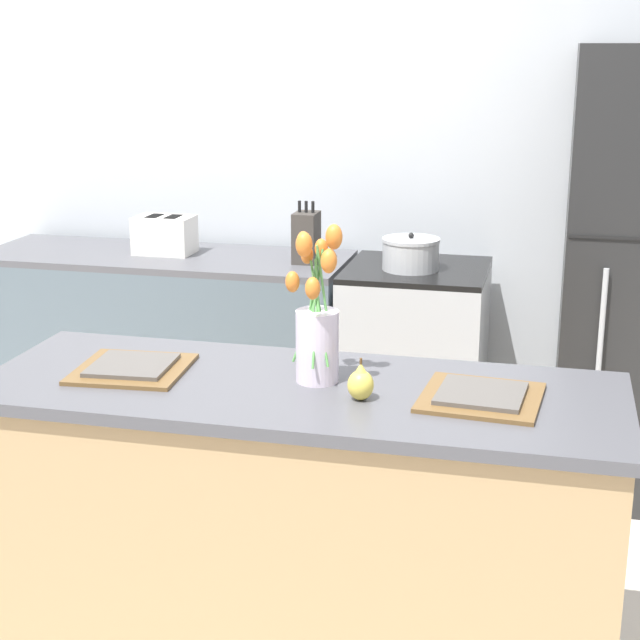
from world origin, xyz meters
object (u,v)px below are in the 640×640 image
object	(u,v)px
stove_range	(414,369)
plate_setting_right	(481,396)
flower_vase	(317,324)
knife_block	(306,237)
toaster	(165,235)
pear_figurine	(361,383)
cooking_pot	(411,254)
plate_setting_left	(132,368)

from	to	relation	value
stove_range	plate_setting_right	distance (m)	1.71
flower_vase	knife_block	xyz separation A→B (m)	(-0.43, 1.54, -0.07)
flower_vase	knife_block	distance (m)	1.60
knife_block	stove_range	bearing A→B (deg)	1.42
flower_vase	toaster	world-z (taller)	flower_vase
flower_vase	plate_setting_right	distance (m)	0.49
stove_range	flower_vase	xyz separation A→B (m)	(-0.06, -1.55, 0.64)
toaster	stove_range	bearing A→B (deg)	-0.92
toaster	flower_vase	bearing A→B (deg)	-54.97
stove_range	pear_figurine	world-z (taller)	pear_figurine
pear_figurine	plate_setting_right	bearing A→B (deg)	13.35
plate_setting_right	cooking_pot	bearing A→B (deg)	105.30
stove_range	knife_block	world-z (taller)	knife_block
stove_range	cooking_pot	size ratio (longest dim) A/B	3.73
flower_vase	plate_setting_right	xyz separation A→B (m)	(0.46, -0.04, -0.16)
plate_setting_left	plate_setting_right	bearing A→B (deg)	0.00
stove_range	cooking_pot	distance (m)	0.53
stove_range	plate_setting_left	world-z (taller)	plate_setting_left
stove_range	pear_figurine	bearing A→B (deg)	-86.95
stove_range	flower_vase	world-z (taller)	flower_vase
cooking_pot	knife_block	bearing A→B (deg)	175.53
cooking_pot	knife_block	distance (m)	0.47
toaster	knife_block	xyz separation A→B (m)	(0.67, -0.03, 0.03)
pear_figurine	plate_setting_right	distance (m)	0.32
pear_figurine	plate_setting_left	xyz separation A→B (m)	(-0.69, 0.07, -0.04)
plate_setting_right	cooking_pot	xyz separation A→B (m)	(-0.42, 1.55, 0.05)
plate_setting_right	toaster	size ratio (longest dim) A/B	1.20
flower_vase	plate_setting_left	xyz separation A→B (m)	(-0.54, -0.04, -0.16)
cooking_pot	flower_vase	bearing A→B (deg)	-91.45
toaster	cooking_pot	distance (m)	1.14
knife_block	pear_figurine	bearing A→B (deg)	-70.85
flower_vase	knife_block	bearing A→B (deg)	105.50
plate_setting_right	toaster	world-z (taller)	toaster
flower_vase	knife_block	size ratio (longest dim) A/B	1.66
pear_figurine	toaster	distance (m)	2.10
flower_vase	pear_figurine	size ratio (longest dim) A/B	3.86
pear_figurine	plate_setting_right	world-z (taller)	pear_figurine
pear_figurine	knife_block	world-z (taller)	knife_block
flower_vase	plate_setting_right	world-z (taller)	flower_vase
pear_figurine	knife_block	bearing A→B (deg)	109.15
plate_setting_right	flower_vase	bearing A→B (deg)	174.87
pear_figurine	cooking_pot	distance (m)	1.62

